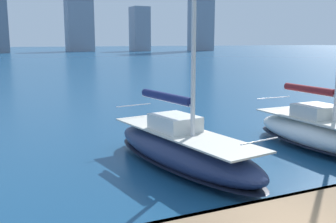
# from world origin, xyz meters

# --- Properties ---
(sailboat_maroon) EXTENTS (2.79, 7.42, 12.86)m
(sailboat_maroon) POSITION_xyz_m (-7.12, -5.97, 0.77)
(sailboat_maroon) COLOR white
(sailboat_maroon) RESTS_ON ground
(sailboat_navy) EXTENTS (3.51, 8.50, 12.78)m
(sailboat_navy) POSITION_xyz_m (-0.40, -6.19, 0.78)
(sailboat_navy) COLOR navy
(sailboat_navy) RESTS_ON ground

